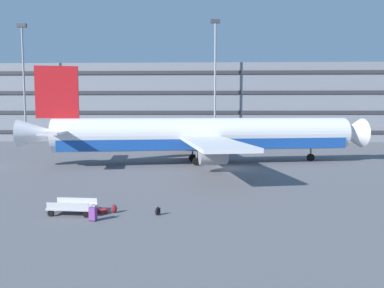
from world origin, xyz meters
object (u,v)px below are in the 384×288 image
(suitcase_small, at_px, (101,211))
(baggage_cart, at_px, (73,207))
(airliner, at_px, (203,136))
(suitcase_orange, at_px, (93,214))
(backpack_scuffed, at_px, (114,209))
(backpack_black, at_px, (157,211))

(suitcase_small, height_order, baggage_cart, baggage_cart)
(airliner, bearing_deg, baggage_cart, -109.55)
(suitcase_orange, height_order, backpack_scuffed, suitcase_orange)
(backpack_black, distance_m, backpack_scuffed, 2.64)
(suitcase_small, bearing_deg, airliner, 74.02)
(airliner, xyz_separation_m, suitcase_small, (-6.01, -20.98, -3.10))
(backpack_black, relative_size, baggage_cart, 0.16)
(suitcase_small, bearing_deg, suitcase_orange, -89.81)
(suitcase_small, bearing_deg, backpack_black, -6.37)
(suitcase_orange, xyz_separation_m, backpack_black, (3.36, 1.18, -0.17))
(airliner, relative_size, backpack_black, 77.23)
(airliner, xyz_separation_m, backpack_black, (-2.64, -21.36, -3.00))
(backpack_scuffed, bearing_deg, baggage_cart, -171.57)
(suitcase_small, relative_size, baggage_cart, 0.26)
(airliner, bearing_deg, suitcase_small, -105.98)
(airliner, relative_size, backpack_scuffed, 78.00)
(backpack_scuffed, bearing_deg, suitcase_small, -178.25)
(suitcase_orange, bearing_deg, airliner, 75.09)
(airliner, xyz_separation_m, backpack_scuffed, (-5.25, -20.96, -3.00))
(suitcase_small, height_order, suitcase_orange, suitcase_orange)
(airliner, height_order, suitcase_small, airliner)
(backpack_scuffed, xyz_separation_m, baggage_cart, (-2.31, -0.34, 0.20))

